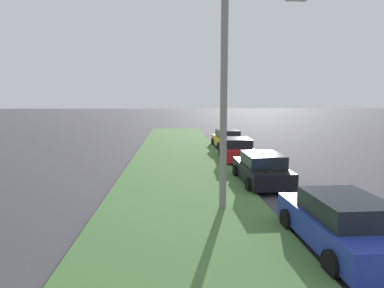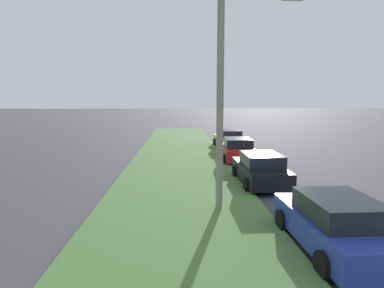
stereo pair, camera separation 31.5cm
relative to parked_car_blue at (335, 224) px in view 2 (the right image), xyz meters
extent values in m
cube|color=#477238|center=(5.81, 3.93, -0.66)|extent=(60.00, 6.00, 0.12)
cube|color=#23389E|center=(0.05, 0.00, -0.15)|extent=(4.34, 1.90, 0.70)
cube|color=black|center=(-0.15, 0.00, 0.48)|extent=(2.24, 1.65, 0.55)
cylinder|color=black|center=(1.38, 0.93, -0.40)|extent=(0.64, 0.23, 0.64)
cylinder|color=black|center=(1.42, -0.87, -0.40)|extent=(0.64, 0.23, 0.64)
cylinder|color=black|center=(-1.32, 0.87, -0.40)|extent=(0.64, 0.23, 0.64)
cube|color=black|center=(6.81, 0.25, -0.15)|extent=(4.32, 1.86, 0.70)
cube|color=black|center=(6.61, 0.25, 0.48)|extent=(2.22, 1.63, 0.55)
cylinder|color=black|center=(8.14, 1.17, -0.40)|extent=(0.64, 0.23, 0.64)
cylinder|color=black|center=(8.17, -0.63, -0.40)|extent=(0.64, 0.23, 0.64)
cylinder|color=black|center=(5.44, 1.13, -0.40)|extent=(0.64, 0.23, 0.64)
cylinder|color=black|center=(5.47, -0.67, -0.40)|extent=(0.64, 0.23, 0.64)
cube|color=red|center=(12.85, 0.22, -0.15)|extent=(4.37, 1.98, 0.70)
cube|color=black|center=(12.65, 0.22, 0.48)|extent=(2.27, 1.69, 0.55)
cylinder|color=black|center=(14.24, 1.06, -0.40)|extent=(0.65, 0.25, 0.64)
cylinder|color=black|center=(14.16, -0.74, -0.40)|extent=(0.65, 0.25, 0.64)
cylinder|color=black|center=(11.54, 1.17, -0.40)|extent=(0.65, 0.25, 0.64)
cylinder|color=black|center=(11.46, -0.63, -0.40)|extent=(0.65, 0.25, 0.64)
cube|color=gold|center=(18.60, -0.10, -0.15)|extent=(4.40, 2.05, 0.70)
cube|color=black|center=(18.40, -0.11, 0.48)|extent=(2.29, 1.73, 0.55)
cylinder|color=black|center=(19.90, 0.88, -0.40)|extent=(0.65, 0.26, 0.64)
cylinder|color=black|center=(20.00, -0.92, -0.40)|extent=(0.65, 0.26, 0.64)
cylinder|color=black|center=(17.20, 0.72, -0.40)|extent=(0.65, 0.26, 0.64)
cylinder|color=black|center=(17.31, -1.08, -0.40)|extent=(0.65, 0.26, 0.64)
cylinder|color=gray|center=(3.26, 2.57, 3.03)|extent=(0.24, 0.24, 7.50)
camera|label=1|loc=(-7.91, 4.30, 3.14)|focal=31.03mm
camera|label=2|loc=(-7.92, 3.99, 3.14)|focal=31.03mm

